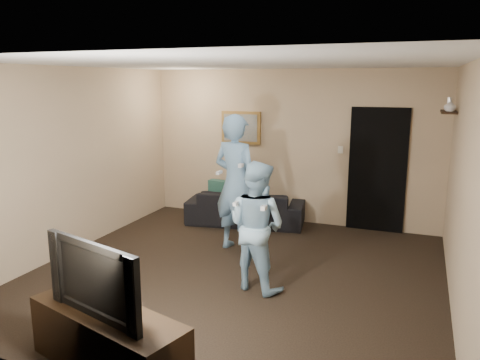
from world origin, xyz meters
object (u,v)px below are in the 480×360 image
at_px(sofa, 246,207).
at_px(wii_player_left, 236,183).
at_px(television, 104,276).
at_px(tv_console, 108,341).
at_px(wii_player_right, 257,226).

distance_m(sofa, wii_player_left, 1.44).
xyz_separation_m(sofa, television, (0.38, -4.31, 0.55)).
distance_m(tv_console, wii_player_left, 3.17).
bearing_deg(wii_player_left, television, -88.69).
xyz_separation_m(tv_console, wii_player_left, (-0.07, 3.08, 0.73)).
height_order(television, wii_player_left, wii_player_left).
xyz_separation_m(television, wii_player_left, (-0.07, 3.08, 0.14)).
height_order(sofa, tv_console, sofa).
distance_m(tv_console, wii_player_right, 2.14).
bearing_deg(tv_console, wii_player_right, 88.35).
xyz_separation_m(sofa, wii_player_right, (1.01, -2.33, 0.47)).
bearing_deg(wii_player_right, tv_console, -107.61).
bearing_deg(television, wii_player_left, 107.26).
bearing_deg(sofa, tv_console, 86.02).
relative_size(sofa, tv_console, 1.29).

